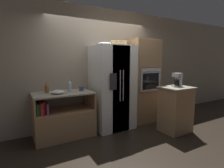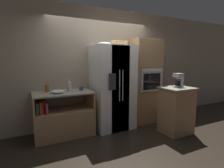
{
  "view_description": "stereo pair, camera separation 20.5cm",
  "coord_description": "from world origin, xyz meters",
  "px_view_note": "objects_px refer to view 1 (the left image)",
  "views": [
    {
      "loc": [
        -1.84,
        -3.44,
        1.57
      ],
      "look_at": [
        0.06,
        -0.07,
        1.04
      ],
      "focal_mm": 28.0,
      "sensor_mm": 36.0,
      "label": 1
    },
    {
      "loc": [
        -1.66,
        -3.54,
        1.57
      ],
      "look_at": [
        0.06,
        -0.07,
        1.04
      ],
      "focal_mm": 28.0,
      "sensor_mm": 36.0,
      "label": 2
    }
  ],
  "objects_px": {
    "wall_oven": "(141,81)",
    "mug": "(81,89)",
    "wicker_basket": "(119,43)",
    "bottle_tall": "(70,86)",
    "mixing_bowl": "(58,92)",
    "refrigerator": "(112,87)",
    "coffee_maker": "(178,79)",
    "bottle_short": "(47,88)",
    "fruit_bowl": "(105,44)"
  },
  "relations": [
    {
      "from": "wall_oven",
      "to": "mug",
      "type": "distance_m",
      "value": 1.62
    },
    {
      "from": "wicker_basket",
      "to": "bottle_tall",
      "type": "relative_size",
      "value": 1.48
    },
    {
      "from": "wall_oven",
      "to": "wicker_basket",
      "type": "bearing_deg",
      "value": -173.55
    },
    {
      "from": "mug",
      "to": "mixing_bowl",
      "type": "xyz_separation_m",
      "value": [
        -0.52,
        -0.11,
        -0.01
      ]
    },
    {
      "from": "refrigerator",
      "to": "wicker_basket",
      "type": "distance_m",
      "value": 1.02
    },
    {
      "from": "coffee_maker",
      "to": "bottle_short",
      "type": "bearing_deg",
      "value": 158.29
    },
    {
      "from": "mug",
      "to": "coffee_maker",
      "type": "relative_size",
      "value": 0.38
    },
    {
      "from": "wicker_basket",
      "to": "bottle_tall",
      "type": "distance_m",
      "value": 1.45
    },
    {
      "from": "mixing_bowl",
      "to": "coffee_maker",
      "type": "xyz_separation_m",
      "value": [
        2.41,
        -0.83,
        0.2
      ]
    },
    {
      "from": "wicker_basket",
      "to": "fruit_bowl",
      "type": "xyz_separation_m",
      "value": [
        -0.35,
        0.01,
        -0.03
      ]
    },
    {
      "from": "bottle_tall",
      "to": "mixing_bowl",
      "type": "distance_m",
      "value": 0.29
    },
    {
      "from": "fruit_bowl",
      "to": "bottle_short",
      "type": "xyz_separation_m",
      "value": [
        -1.2,
        0.19,
        -0.91
      ]
    },
    {
      "from": "wall_oven",
      "to": "mug",
      "type": "bearing_deg",
      "value": 178.8
    },
    {
      "from": "refrigerator",
      "to": "wall_oven",
      "type": "relative_size",
      "value": 0.91
    },
    {
      "from": "wicker_basket",
      "to": "fruit_bowl",
      "type": "distance_m",
      "value": 0.36
    },
    {
      "from": "bottle_tall",
      "to": "coffee_maker",
      "type": "height_order",
      "value": "coffee_maker"
    },
    {
      "from": "bottle_short",
      "to": "mug",
      "type": "bearing_deg",
      "value": -7.1
    },
    {
      "from": "wall_oven",
      "to": "bottle_short",
      "type": "bearing_deg",
      "value": 177.03
    },
    {
      "from": "bottle_tall",
      "to": "wicker_basket",
      "type": "bearing_deg",
      "value": -5.52
    },
    {
      "from": "fruit_bowl",
      "to": "wicker_basket",
      "type": "bearing_deg",
      "value": -1.45
    },
    {
      "from": "bottle_short",
      "to": "mug",
      "type": "height_order",
      "value": "bottle_short"
    },
    {
      "from": "bottle_short",
      "to": "wall_oven",
      "type": "bearing_deg",
      "value": -2.97
    },
    {
      "from": "wall_oven",
      "to": "bottle_tall",
      "type": "height_order",
      "value": "wall_oven"
    },
    {
      "from": "wicker_basket",
      "to": "coffee_maker",
      "type": "height_order",
      "value": "wicker_basket"
    },
    {
      "from": "wall_oven",
      "to": "fruit_bowl",
      "type": "relative_size",
      "value": 6.88
    },
    {
      "from": "fruit_bowl",
      "to": "mug",
      "type": "relative_size",
      "value": 2.68
    },
    {
      "from": "bottle_tall",
      "to": "bottle_short",
      "type": "distance_m",
      "value": 0.45
    },
    {
      "from": "bottle_tall",
      "to": "bottle_short",
      "type": "bearing_deg",
      "value": 167.64
    },
    {
      "from": "mixing_bowl",
      "to": "coffee_maker",
      "type": "distance_m",
      "value": 2.56
    },
    {
      "from": "fruit_bowl",
      "to": "mixing_bowl",
      "type": "distance_m",
      "value": 1.42
    },
    {
      "from": "mixing_bowl",
      "to": "bottle_short",
      "type": "bearing_deg",
      "value": 131.52
    },
    {
      "from": "refrigerator",
      "to": "bottle_short",
      "type": "distance_m",
      "value": 1.42
    },
    {
      "from": "bottle_tall",
      "to": "wall_oven",
      "type": "bearing_deg",
      "value": -0.73
    },
    {
      "from": "refrigerator",
      "to": "mixing_bowl",
      "type": "xyz_separation_m",
      "value": [
        -1.24,
        -0.01,
        0.01
      ]
    },
    {
      "from": "wicker_basket",
      "to": "bottle_tall",
      "type": "xyz_separation_m",
      "value": [
        -1.12,
        0.11,
        -0.91
      ]
    },
    {
      "from": "wicker_basket",
      "to": "mug",
      "type": "height_order",
      "value": "wicker_basket"
    },
    {
      "from": "refrigerator",
      "to": "coffee_maker",
      "type": "relative_size",
      "value": 6.48
    },
    {
      "from": "mug",
      "to": "mixing_bowl",
      "type": "distance_m",
      "value": 0.53
    },
    {
      "from": "mixing_bowl",
      "to": "coffee_maker",
      "type": "bearing_deg",
      "value": -19.12
    },
    {
      "from": "wicker_basket",
      "to": "fruit_bowl",
      "type": "bearing_deg",
      "value": 178.55
    },
    {
      "from": "bottle_tall",
      "to": "mug",
      "type": "relative_size",
      "value": 2.32
    },
    {
      "from": "bottle_short",
      "to": "mug",
      "type": "xyz_separation_m",
      "value": [
        0.69,
        -0.09,
        -0.05
      ]
    },
    {
      "from": "bottle_tall",
      "to": "mug",
      "type": "height_order",
      "value": "bottle_tall"
    },
    {
      "from": "mug",
      "to": "wicker_basket",
      "type": "bearing_deg",
      "value": -7.74
    },
    {
      "from": "bottle_short",
      "to": "wicker_basket",
      "type": "bearing_deg",
      "value": -7.46
    },
    {
      "from": "refrigerator",
      "to": "mug",
      "type": "bearing_deg",
      "value": 172.7
    },
    {
      "from": "refrigerator",
      "to": "bottle_tall",
      "type": "bearing_deg",
      "value": 175.16
    },
    {
      "from": "mixing_bowl",
      "to": "bottle_tall",
      "type": "bearing_deg",
      "value": 19.74
    },
    {
      "from": "wall_oven",
      "to": "bottle_tall",
      "type": "relative_size",
      "value": 7.96
    },
    {
      "from": "bottle_tall",
      "to": "bottle_short",
      "type": "relative_size",
      "value": 1.22
    }
  ]
}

